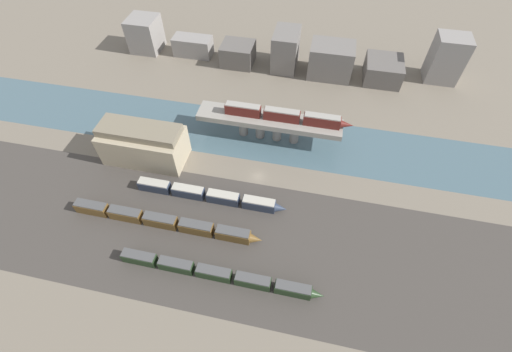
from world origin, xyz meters
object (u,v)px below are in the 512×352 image
object	(u,v)px
train_yard_far	(210,195)
warehouse_building	(144,144)
train_yard_mid	(164,221)
train_on_bridge	(286,116)
train_yard_near	(218,274)

from	to	relation	value
train_yard_far	warehouse_building	world-z (taller)	warehouse_building
train_yard_mid	train_yard_far	bearing A→B (deg)	49.35
train_on_bridge	train_yard_mid	distance (m)	50.77
train_yard_mid	train_yard_far	world-z (taller)	train_yard_mid
warehouse_building	train_on_bridge	bearing A→B (deg)	22.30
train_yard_far	warehouse_building	xyz separation A→B (m)	(-25.40, 12.25, 4.60)
warehouse_building	train_yard_near	bearing A→B (deg)	-45.67
train_on_bridge	warehouse_building	size ratio (longest dim) A/B	1.61
train_yard_mid	train_yard_far	xyz separation A→B (m)	(9.86, 11.49, -0.07)
train_yard_mid	train_on_bridge	bearing A→B (deg)	56.19
train_yard_near	warehouse_building	world-z (taller)	warehouse_building
train_yard_far	train_yard_mid	bearing A→B (deg)	-130.65
train_on_bridge	train_yard_far	world-z (taller)	train_on_bridge
train_on_bridge	train_yard_far	distance (m)	36.14
train_yard_far	train_on_bridge	bearing A→B (deg)	59.14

